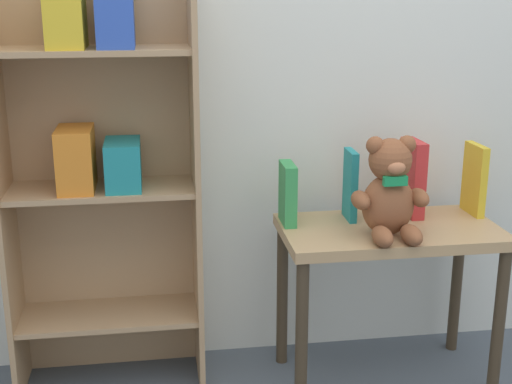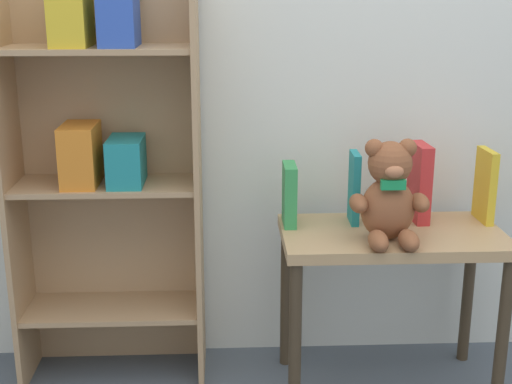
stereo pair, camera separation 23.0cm
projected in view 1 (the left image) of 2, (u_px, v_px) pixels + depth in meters
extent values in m
cube|color=silver|center=(339.00, 10.00, 2.44)|extent=(4.80, 0.06, 2.50)
cube|color=tan|center=(4.00, 194.00, 2.26)|extent=(0.02, 0.27, 1.39)
cube|color=tan|center=(196.00, 186.00, 2.35)|extent=(0.02, 0.27, 1.39)
cube|color=tan|center=(104.00, 180.00, 2.43)|extent=(0.63, 0.02, 1.39)
cube|color=tan|center=(110.00, 315.00, 2.43)|extent=(0.59, 0.25, 0.02)
cube|color=tan|center=(102.00, 190.00, 2.31)|extent=(0.59, 0.25, 0.02)
cube|color=tan|center=(93.00, 51.00, 2.18)|extent=(0.59, 0.25, 0.02)
cube|color=gold|center=(65.00, 15.00, 2.13)|extent=(0.11, 0.19, 0.20)
cube|color=#2D51B7|center=(115.00, 12.00, 2.15)|extent=(0.11, 0.19, 0.21)
cube|color=orange|center=(76.00, 159.00, 2.25)|extent=(0.11, 0.19, 0.20)
cube|color=teal|center=(123.00, 164.00, 2.28)|extent=(0.11, 0.19, 0.15)
cube|color=tan|center=(390.00, 232.00, 2.36)|extent=(0.72, 0.39, 0.04)
cylinder|color=#3E3121|center=(302.00, 339.00, 2.24)|extent=(0.04, 0.04, 0.53)
cylinder|color=#3E3121|center=(499.00, 325.00, 2.33)|extent=(0.04, 0.04, 0.53)
cylinder|color=#3E3121|center=(282.00, 295.00, 2.55)|extent=(0.04, 0.04, 0.53)
cylinder|color=#3E3121|center=(456.00, 284.00, 2.64)|extent=(0.04, 0.04, 0.53)
ellipsoid|color=brown|center=(388.00, 205.00, 2.25)|extent=(0.17, 0.13, 0.20)
sphere|color=brown|center=(390.00, 160.00, 2.21)|extent=(0.14, 0.14, 0.14)
sphere|color=brown|center=(375.00, 146.00, 2.19)|extent=(0.06, 0.06, 0.06)
sphere|color=brown|center=(407.00, 144.00, 2.21)|extent=(0.06, 0.06, 0.06)
ellipsoid|color=#B56E48|center=(396.00, 168.00, 2.16)|extent=(0.06, 0.04, 0.04)
ellipsoid|color=brown|center=(361.00, 200.00, 2.22)|extent=(0.06, 0.11, 0.06)
ellipsoid|color=brown|center=(419.00, 198.00, 2.25)|extent=(0.06, 0.11, 0.06)
ellipsoid|color=brown|center=(382.00, 236.00, 2.18)|extent=(0.06, 0.12, 0.06)
ellipsoid|color=brown|center=(411.00, 235.00, 2.19)|extent=(0.06, 0.12, 0.06)
cube|color=#198E4C|center=(395.00, 181.00, 2.18)|extent=(0.07, 0.02, 0.03)
cube|color=#33934C|center=(288.00, 194.00, 2.36)|extent=(0.04, 0.13, 0.20)
cube|color=teal|center=(351.00, 185.00, 2.40)|extent=(0.03, 0.11, 0.24)
cube|color=red|center=(412.00, 178.00, 2.44)|extent=(0.05, 0.14, 0.26)
cube|color=gold|center=(475.00, 179.00, 2.46)|extent=(0.03, 0.14, 0.25)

